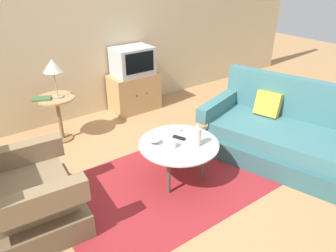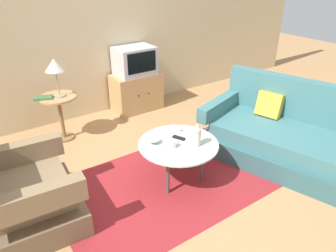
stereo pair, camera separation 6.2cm
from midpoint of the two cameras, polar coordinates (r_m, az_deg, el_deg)
ground_plane at (r=3.53m, az=1.21°, el=-10.06°), size 16.00×16.00×0.00m
back_wall at (r=4.86m, az=-14.96°, el=17.19°), size 9.00×0.12×2.70m
area_rug at (r=3.57m, az=2.27°, el=-9.57°), size 2.64×1.53×0.00m
armchair at (r=3.13m, az=-24.19°, el=-11.72°), size 0.87×1.00×0.85m
couch at (r=4.03m, az=20.89°, el=-1.91°), size 1.46×2.05×0.93m
coffee_table at (r=3.33m, az=2.43°, el=-3.68°), size 0.86×0.86×0.47m
side_table at (r=4.36m, az=-18.82°, el=3.03°), size 0.48×0.48×0.63m
tv_stand at (r=5.11m, az=-5.43°, el=6.22°), size 0.77×0.46×0.60m
television at (r=4.96m, az=-5.74°, el=11.79°), size 0.60×0.45×0.43m
table_lamp at (r=4.15m, az=-19.64°, el=10.27°), size 0.25×0.25×0.50m
vase at (r=3.22m, az=5.83°, el=-1.65°), size 0.09×0.09×0.26m
mug at (r=3.21m, az=1.39°, el=-3.27°), size 0.12×0.07×0.08m
bowl at (r=3.29m, az=-2.12°, el=-2.81°), size 0.13×0.13×0.05m
tv_remote_dark at (r=3.38m, az=2.53°, el=-2.18°), size 0.10×0.15×0.02m
tv_remote_silver at (r=3.58m, az=2.05°, el=-0.39°), size 0.07×0.17×0.02m
book at (r=4.27m, az=-21.45°, el=4.85°), size 0.26×0.21×0.03m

